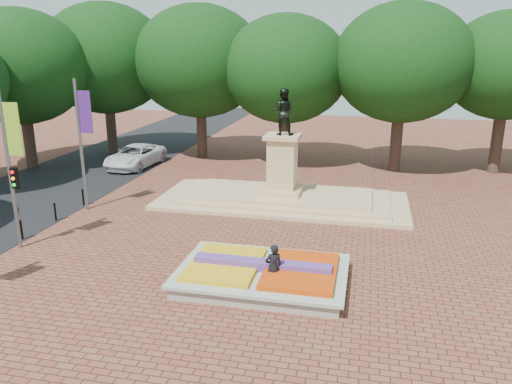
{
  "coord_description": "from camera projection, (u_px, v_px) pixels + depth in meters",
  "views": [
    {
      "loc": [
        4.55,
        -18.73,
        8.67
      ],
      "look_at": [
        -0.26,
        2.51,
        2.2
      ],
      "focal_mm": 35.0,
      "sensor_mm": 36.0,
      "label": 1
    }
  ],
  "objects": [
    {
      "name": "pedestrian",
      "position": [
        273.0,
        267.0,
        18.14
      ],
      "size": [
        0.76,
        0.66,
        1.76
      ],
      "primitive_type": "imported",
      "rotation": [
        0.0,
        0.0,
        3.59
      ],
      "color": "black",
      "rests_on": "ground"
    },
    {
      "name": "flower_bed",
      "position": [
        263.0,
        274.0,
        18.74
      ],
      "size": [
        6.3,
        4.3,
        0.91
      ],
      "color": "gray",
      "rests_on": "ground"
    },
    {
      "name": "banner_poles",
      "position": [
        6.0,
        164.0,
        20.75
      ],
      "size": [
        0.88,
        11.17,
        7.0
      ],
      "color": "slate",
      "rests_on": "ground"
    },
    {
      "name": "ground",
      "position": [
        249.0,
        259.0,
        20.94
      ],
      "size": [
        90.0,
        90.0,
        0.0
      ],
      "primitive_type": "plane",
      "color": "brown",
      "rests_on": "ground"
    },
    {
      "name": "asphalt_street",
      "position": [
        17.0,
        200.0,
        28.78
      ],
      "size": [
        9.0,
        90.0,
        0.02
      ],
      "primitive_type": "cube",
      "color": "black",
      "rests_on": "ground"
    },
    {
      "name": "van",
      "position": [
        135.0,
        156.0,
        36.53
      ],
      "size": [
        2.98,
        5.84,
        1.58
      ],
      "primitive_type": "imported",
      "rotation": [
        0.0,
        0.0,
        -0.06
      ],
      "color": "silver",
      "rests_on": "ground"
    },
    {
      "name": "bollard_row",
      "position": [
        2.0,
        239.0,
        21.65
      ],
      "size": [
        0.12,
        13.12,
        0.98
      ],
      "color": "black",
      "rests_on": "ground"
    },
    {
      "name": "tree_row_back",
      "position": [
        340.0,
        73.0,
        35.37
      ],
      "size": [
        44.8,
        8.8,
        10.43
      ],
      "color": "#35241D",
      "rests_on": "ground"
    },
    {
      "name": "monument",
      "position": [
        282.0,
        188.0,
        28.17
      ],
      "size": [
        14.0,
        6.0,
        6.4
      ],
      "color": "tan",
      "rests_on": "ground"
    }
  ]
}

